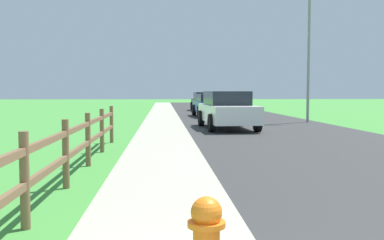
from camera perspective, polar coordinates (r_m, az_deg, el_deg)
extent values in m
plane|color=#44923B|center=(26.42, -1.65, 0.32)|extent=(120.00, 120.00, 0.00)
cube|color=#343434|center=(28.75, 5.19, 0.59)|extent=(7.00, 66.00, 0.01)
cube|color=#ADB195|center=(28.47, -7.85, 0.54)|extent=(6.00, 66.00, 0.01)
cube|color=#44923B|center=(28.62, -10.84, 0.53)|extent=(5.00, 66.00, 0.00)
cylinder|color=orange|center=(2.91, 1.87, -13.28)|extent=(0.25, 0.25, 0.03)
sphere|color=orange|center=(2.88, 1.88, -11.84)|extent=(0.20, 0.20, 0.20)
cube|color=#CB6115|center=(2.87, 1.88, -10.57)|extent=(0.04, 0.04, 0.04)
cylinder|color=brown|center=(5.38, -20.83, -7.37)|extent=(0.11, 0.11, 1.13)
cylinder|color=brown|center=(7.40, -16.01, -4.28)|extent=(0.11, 0.11, 1.13)
cylinder|color=brown|center=(9.46, -13.30, -2.51)|extent=(0.11, 0.11, 1.13)
cylinder|color=brown|center=(11.55, -11.57, -1.37)|extent=(0.11, 0.11, 1.13)
cylinder|color=brown|center=(13.64, -10.36, -0.58)|extent=(0.11, 0.11, 1.13)
cube|color=brown|center=(7.41, -16.00, -4.71)|extent=(0.07, 12.71, 0.09)
cube|color=brown|center=(7.36, -16.06, -1.67)|extent=(0.07, 12.71, 0.09)
cube|color=white|center=(18.57, 4.58, 0.88)|extent=(2.05, 4.88, 0.70)
cube|color=#1E232B|center=(18.75, 4.47, 2.85)|extent=(1.73, 2.71, 0.57)
cylinder|color=black|center=(19.90, 1.18, 0.22)|extent=(0.25, 0.72, 0.71)
cylinder|color=black|center=(20.22, 6.29, 0.26)|extent=(0.25, 0.72, 0.71)
cylinder|color=black|center=(16.96, 2.54, -0.39)|extent=(0.25, 0.72, 0.71)
cylinder|color=black|center=(17.35, 8.48, -0.33)|extent=(0.25, 0.72, 0.71)
cube|color=navy|center=(27.37, 2.60, 1.76)|extent=(2.15, 4.33, 0.66)
cube|color=#1E232B|center=(27.29, 2.63, 2.92)|extent=(1.81, 2.18, 0.45)
cylinder|color=black|center=(28.54, 0.25, 1.29)|extent=(0.26, 0.72, 0.71)
cylinder|color=black|center=(28.84, 4.07, 1.31)|extent=(0.26, 0.72, 0.71)
cylinder|color=black|center=(25.94, 0.96, 1.04)|extent=(0.26, 0.72, 0.71)
cylinder|color=black|center=(26.27, 5.14, 1.06)|extent=(0.26, 0.72, 0.71)
cube|color=black|center=(35.58, 1.72, 2.20)|extent=(2.03, 4.29, 0.65)
cube|color=#1E232B|center=(35.84, 1.66, 3.18)|extent=(1.72, 2.19, 0.56)
cylinder|color=black|center=(36.77, 0.01, 1.83)|extent=(0.25, 0.70, 0.69)
cylinder|color=black|center=(37.02, 2.87, 1.83)|extent=(0.25, 0.70, 0.69)
cylinder|color=black|center=(34.17, 0.48, 1.68)|extent=(0.25, 0.70, 0.69)
cylinder|color=black|center=(34.44, 3.55, 1.69)|extent=(0.25, 0.70, 0.69)
cylinder|color=gray|center=(23.13, 14.86, 8.63)|extent=(0.14, 0.14, 7.19)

